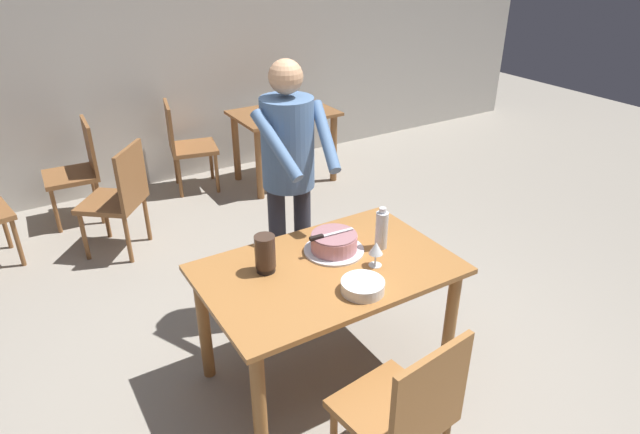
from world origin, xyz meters
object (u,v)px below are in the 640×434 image
background_table (284,127)px  background_chair_1 (120,196)px  main_dining_table (327,286)px  plate_stack (363,286)px  wine_glass_near (376,249)px  background_chair_2 (78,168)px  person_cutting_cake (289,167)px  background_chair_3 (185,143)px  cake_knife (323,236)px  chair_near_side (404,410)px  hurricane_lamp (265,254)px  water_bottle (382,229)px  cake_on_platter (334,243)px

background_table → background_chair_1: (-1.80, -0.60, -0.09)m
main_dining_table → plate_stack: (0.03, -0.28, 0.15)m
wine_glass_near → background_chair_2: size_ratio=0.16×
person_cutting_cake → background_chair_1: 1.72m
background_table → background_chair_1: bearing=-161.4°
wine_glass_near → background_chair_3: bearing=90.2°
main_dining_table → wine_glass_near: bearing=-27.9°
cake_knife → background_chair_1: (-0.68, 1.95, -0.37)m
chair_near_side → main_dining_table: bearing=82.1°
background_chair_3 → background_table: bearing=-18.0°
hurricane_lamp → water_bottle: bearing=-10.0°
background_chair_3 → cake_on_platter: bearing=-92.0°
chair_near_side → background_chair_2: bearing=100.7°
background_table → background_chair_3: size_ratio=1.11×
person_cutting_cake → background_chair_2: person_cutting_cake is taller
main_dining_table → background_chair_3: (0.22, 2.99, -0.14)m
background_chair_2 → plate_stack: bearing=-75.1°
plate_stack → background_table: (1.13, 2.96, -0.20)m
water_bottle → person_cutting_cake: (-0.24, 0.63, 0.21)m
plate_stack → background_chair_3: size_ratio=0.24×
plate_stack → background_chair_3: (0.19, 3.27, -0.29)m
background_table → plate_stack: bearing=-110.9°
hurricane_lamp → background_chair_3: bearing=79.8°
wine_glass_near → background_chair_2: background_chair_2 is taller
cake_knife → chair_near_side: 1.02m
cake_on_platter → background_table: 2.77m
main_dining_table → background_chair_1: bearing=107.0°
chair_near_side → background_chair_3: (0.33, 3.80, 0.00)m
cake_knife → background_chair_2: background_chair_2 is taller
cake_on_platter → chair_near_side: chair_near_side is taller
water_bottle → hurricane_lamp: size_ratio=1.19×
main_dining_table → plate_stack: size_ratio=6.14×
background_chair_2 → cake_on_platter: bearing=-71.4°
cake_knife → hurricane_lamp: (-0.34, 0.01, -0.01)m
main_dining_table → background_table: main_dining_table is taller
plate_stack → wine_glass_near: wine_glass_near is taller
water_bottle → background_chair_1: bearing=116.0°
water_bottle → background_chair_1: water_bottle is taller
cake_knife → background_table: size_ratio=0.27×
cake_knife → background_chair_3: size_ratio=0.30×
person_cutting_cake → background_chair_3: bearing=87.8°
cake_knife → background_chair_3: (0.17, 2.86, -0.37)m
background_table → background_chair_3: (-0.95, 0.31, -0.09)m
cake_on_platter → main_dining_table: bearing=-134.2°
plate_stack → hurricane_lamp: size_ratio=1.05×
hurricane_lamp → background_chair_2: (-0.51, 2.72, -0.37)m
chair_near_side → background_chair_1: 2.93m
cake_on_platter → plate_stack: bearing=-102.4°
cake_on_platter → wine_glass_near: 0.27m
plate_stack → background_table: bearing=69.1°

